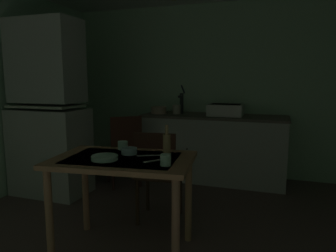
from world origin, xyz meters
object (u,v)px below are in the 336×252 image
sink_basin (226,110)px  serving_bowl_wide (129,151)px  dining_table (123,172)px  hutch_cabinet (49,115)px  hand_pump (182,101)px  chair_by_counter (125,149)px  chair_far_side (158,173)px  mixing_bowl_counter (159,110)px  mug_dark (166,160)px  glass_bottle (167,145)px

sink_basin → serving_bowl_wide: (-0.46, -1.90, -0.16)m
sink_basin → dining_table: (-0.46, -2.02, -0.30)m
hutch_cabinet → sink_basin: bearing=31.0°
dining_table → hand_pump: bearing=94.1°
chair_by_counter → hand_pump: bearing=51.5°
chair_by_counter → chair_far_side: bearing=-47.3°
sink_basin → dining_table: sink_basin is taller
mixing_bowl_counter → chair_far_side: bearing=-69.9°
hutch_cabinet → hand_pump: size_ratio=5.13×
chair_by_counter → serving_bowl_wide: size_ratio=7.22×
sink_basin → hand_pump: bearing=175.8°
mug_dark → glass_bottle: glass_bottle is taller
hutch_cabinet → hand_pump: hutch_cabinet is taller
hutch_cabinet → mug_dark: 2.05m
mug_dark → glass_bottle: 0.22m
hutch_cabinet → serving_bowl_wide: (1.40, -0.78, -0.15)m
mixing_bowl_counter → mug_dark: size_ratio=2.66×
hutch_cabinet → chair_far_side: (1.47, -0.33, -0.46)m
glass_bottle → chair_by_counter: bearing=127.8°
mug_dark → sink_basin: bearing=87.8°
mixing_bowl_counter → glass_bottle: (0.76, -1.88, -0.06)m
hutch_cabinet → hand_pump: (1.25, 1.16, 0.10)m
sink_basin → mixing_bowl_counter: size_ratio=2.11×
hand_pump → serving_bowl_wide: hand_pump is taller
sink_basin → chair_by_counter: size_ratio=0.49×
chair_far_side → glass_bottle: glass_bottle is taller
sink_basin → hand_pump: size_ratio=1.13×
chair_by_counter → glass_bottle: 1.68m
serving_bowl_wide → sink_basin: bearing=76.3°
sink_basin → mug_dark: (-0.08, -2.12, -0.15)m
serving_bowl_wide → glass_bottle: 0.33m
sink_basin → hand_pump: (-0.61, 0.05, 0.09)m
hand_pump → chair_far_side: size_ratio=0.44×
hand_pump → mug_dark: hand_pump is taller
chair_far_side → chair_by_counter: bearing=132.7°
sink_basin → chair_by_counter: (-1.15, -0.63, -0.47)m
serving_bowl_wide → mixing_bowl_counter: bearing=103.4°
chair_by_counter → serving_bowl_wide: (0.68, -1.27, 0.30)m
dining_table → chair_far_side: bearing=83.5°
serving_bowl_wide → mug_dark: bearing=-30.3°
hand_pump → mug_dark: bearing=-76.3°
mixing_bowl_counter → mug_dark: (0.82, -2.07, -0.12)m
sink_basin → chair_far_side: bearing=-105.3°
sink_basin → mug_dark: sink_basin is taller
hutch_cabinet → sink_basin: 2.17m
serving_bowl_wide → hutch_cabinet: bearing=150.8°
chair_by_counter → mug_dark: size_ratio=11.45×
hutch_cabinet → chair_far_side: bearing=-12.5°
chair_by_counter → mug_dark: bearing=-54.5°
chair_far_side → glass_bottle: 0.66m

